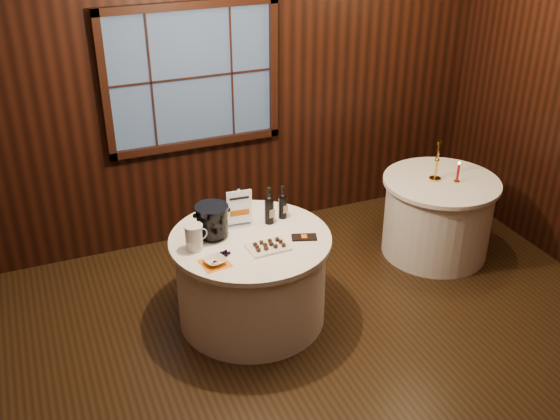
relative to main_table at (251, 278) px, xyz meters
name	(u,v)px	position (x,y,z in m)	size (l,w,h in m)	color
ground	(301,396)	(0.00, -1.00, -0.39)	(6.00, 6.00, 0.00)	black
back_wall	(192,88)	(0.00, 1.48, 1.16)	(6.00, 0.10, 3.00)	black
main_table	(251,278)	(0.00, 0.00, 0.00)	(1.28, 1.28, 0.77)	white
side_table	(437,216)	(2.00, 0.30, 0.00)	(1.08, 1.08, 0.77)	white
sign_stand	(240,213)	(-0.01, 0.21, 0.49)	(0.20, 0.11, 0.33)	#BAB9C1
port_bottle_left	(269,208)	(0.22, 0.16, 0.52)	(0.08, 0.09, 0.32)	black
port_bottle_right	(283,204)	(0.36, 0.20, 0.51)	(0.07, 0.08, 0.29)	black
ice_bucket	(212,221)	(-0.27, 0.12, 0.52)	(0.26, 0.26, 0.27)	black
chocolate_plate	(268,246)	(0.07, -0.21, 0.40)	(0.32, 0.22, 0.04)	white
chocolate_box	(304,237)	(0.38, -0.18, 0.39)	(0.20, 0.10, 0.02)	black
grape_bunch	(224,254)	(-0.28, -0.19, 0.40)	(0.16, 0.07, 0.04)	black
glass_pitcher	(194,237)	(-0.45, 0.00, 0.49)	(0.19, 0.14, 0.20)	white
orange_napkin	(215,263)	(-0.37, -0.26, 0.38)	(0.20, 0.20, 0.00)	orange
cracker_bowl	(215,261)	(-0.37, -0.26, 0.41)	(0.15, 0.15, 0.04)	white
brass_candlestick	(436,166)	(1.94, 0.33, 0.52)	(0.11, 0.11, 0.38)	gold
red_candle	(458,174)	(2.10, 0.21, 0.46)	(0.06, 0.06, 0.21)	gold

